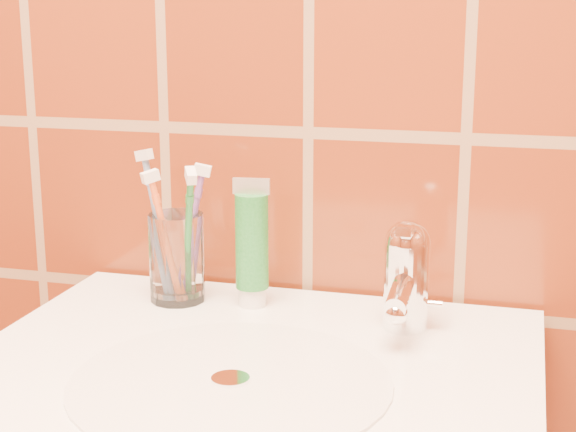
% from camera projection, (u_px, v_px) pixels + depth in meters
% --- Properties ---
extents(glass_tumbler, '(0.07, 0.07, 0.10)m').
position_uv_depth(glass_tumbler, '(177.00, 257.00, 1.03)').
color(glass_tumbler, white).
rests_on(glass_tumbler, pedestal_sink).
extents(toothpaste_tube, '(0.04, 0.04, 0.15)m').
position_uv_depth(toothpaste_tube, '(252.00, 247.00, 1.00)').
color(toothpaste_tube, white).
rests_on(toothpaste_tube, pedestal_sink).
extents(faucet, '(0.05, 0.11, 0.12)m').
position_uv_depth(faucet, '(406.00, 272.00, 0.93)').
color(faucet, white).
rests_on(faucet, pedestal_sink).
extents(toothbrush_0, '(0.09, 0.09, 0.17)m').
position_uv_depth(toothbrush_0, '(166.00, 238.00, 1.00)').
color(toothbrush_0, orange).
rests_on(toothbrush_0, glass_tumbler).
extents(toothbrush_1, '(0.09, 0.08, 0.19)m').
position_uv_depth(toothbrush_1, '(159.00, 227.00, 1.02)').
color(toothbrush_1, '#6886B9').
rests_on(toothbrush_1, glass_tumbler).
extents(toothbrush_2, '(0.08, 0.07, 0.17)m').
position_uv_depth(toothbrush_2, '(191.00, 232.00, 1.03)').
color(toothbrush_2, '#784799').
rests_on(toothbrush_2, glass_tumbler).
extents(toothbrush_3, '(0.12, 0.15, 0.19)m').
position_uv_depth(toothbrush_3, '(188.00, 238.00, 0.99)').
color(toothbrush_3, '#207933').
rests_on(toothbrush_3, glass_tumbler).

